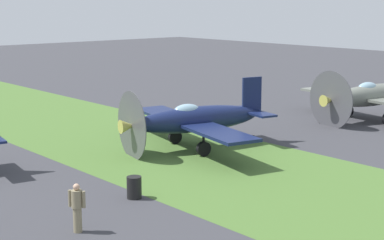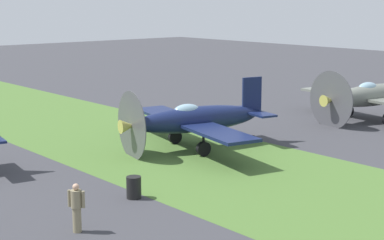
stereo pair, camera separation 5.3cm
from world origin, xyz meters
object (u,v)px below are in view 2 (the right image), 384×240
(ground_crew_mechanic, at_px, (77,207))
(fuel_drum, at_px, (134,187))
(airplane_wingman, at_px, (195,119))
(airplane_trail, at_px, (373,95))

(ground_crew_mechanic, xyz_separation_m, fuel_drum, (1.79, -3.66, -0.46))
(ground_crew_mechanic, relative_size, fuel_drum, 1.92)
(airplane_wingman, relative_size, airplane_trail, 0.96)
(airplane_trail, distance_m, ground_crew_mechanic, 25.86)
(airplane_trail, relative_size, ground_crew_mechanic, 6.54)
(airplane_wingman, distance_m, ground_crew_mechanic, 12.95)
(airplane_trail, bearing_deg, fuel_drum, 106.77)
(airplane_wingman, bearing_deg, fuel_drum, 135.25)
(airplane_wingman, height_order, fuel_drum, airplane_wingman)
(airplane_trail, xyz_separation_m, ground_crew_mechanic, (-5.11, 25.34, -0.76))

